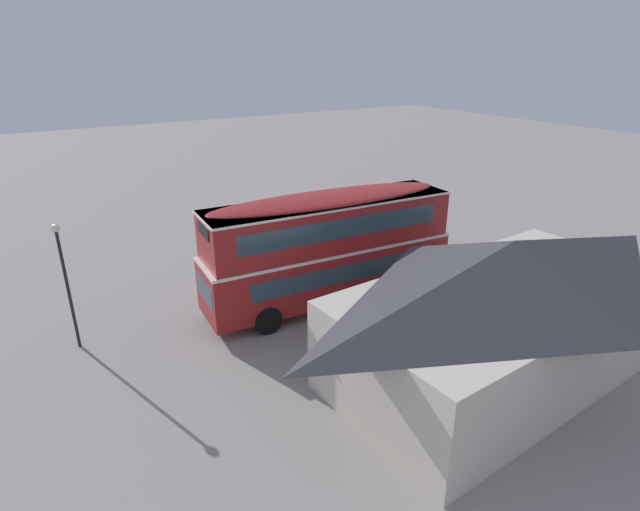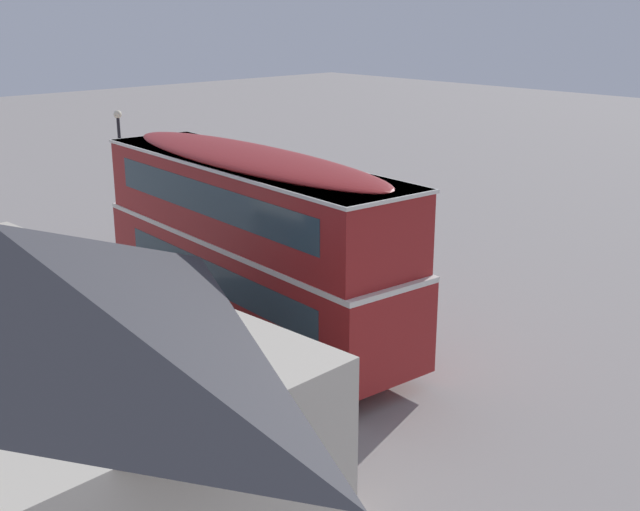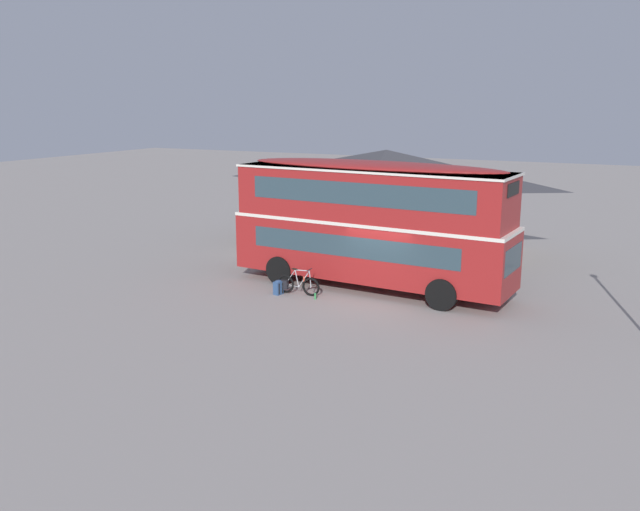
{
  "view_description": "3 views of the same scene",
  "coord_description": "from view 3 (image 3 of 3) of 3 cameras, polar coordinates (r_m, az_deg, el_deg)",
  "views": [
    {
      "loc": [
        9.81,
        17.42,
        10.1
      ],
      "look_at": [
        -0.7,
        0.62,
        2.01
      ],
      "focal_mm": 28.43,
      "sensor_mm": 36.0,
      "label": 1
    },
    {
      "loc": [
        -16.24,
        13.11,
        8.14
      ],
      "look_at": [
        -1.23,
        -0.89,
        1.76
      ],
      "focal_mm": 45.15,
      "sensor_mm": 36.0,
      "label": 2
    },
    {
      "loc": [
        8.28,
        -21.59,
        6.88
      ],
      "look_at": [
        -2.01,
        -0.69,
        1.53
      ],
      "focal_mm": 37.71,
      "sensor_mm": 36.0,
      "label": 3
    }
  ],
  "objects": [
    {
      "name": "pub_building",
      "position": [
        32.24,
        5.58,
        4.87
      ],
      "size": [
        12.21,
        6.79,
        4.68
      ],
      "color": "beige",
      "rests_on": "ground"
    },
    {
      "name": "backpack_on_ground",
      "position": [
        24.57,
        -3.56,
        -2.68
      ],
      "size": [
        0.34,
        0.37,
        0.54
      ],
      "color": "#2D4C7A",
      "rests_on": "ground"
    },
    {
      "name": "ground_plane",
      "position": [
        24.12,
        5.02,
        -3.69
      ],
      "size": [
        120.0,
        120.0,
        0.0
      ],
      "primitive_type": "plane",
      "color": "gray"
    },
    {
      "name": "double_decker_bus",
      "position": [
        24.83,
        4.35,
        3.08
      ],
      "size": [
        10.75,
        3.3,
        4.79
      ],
      "color": "black",
      "rests_on": "ground"
    },
    {
      "name": "water_bottle_green_metal",
      "position": [
        23.95,
        -0.41,
        -3.46
      ],
      "size": [
        0.07,
        0.07,
        0.26
      ],
      "color": "green",
      "rests_on": "ground"
    },
    {
      "name": "touring_bicycle",
      "position": [
        24.51,
        -2.01,
        -2.48
      ],
      "size": [
        1.71,
        0.51,
        0.99
      ],
      "color": "black",
      "rests_on": "ground"
    }
  ]
}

